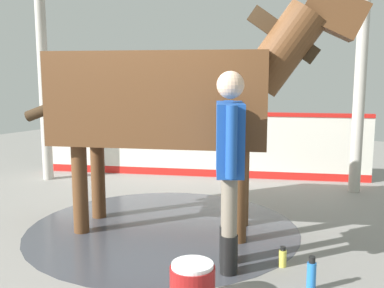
{
  "coord_description": "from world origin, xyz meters",
  "views": [
    {
      "loc": [
        -2.97,
        3.76,
        1.68
      ],
      "look_at": [
        -0.73,
        0.19,
        1.01
      ],
      "focal_mm": 42.3,
      "sensor_mm": 36.0,
      "label": 1
    }
  ],
  "objects_px": {
    "horse": "(173,97)",
    "bottle_shampoo": "(283,257)",
    "handler": "(230,157)",
    "bottle_spray": "(311,275)",
    "wash_bucket": "(192,285)"
  },
  "relations": [
    {
      "from": "wash_bucket",
      "to": "bottle_spray",
      "type": "distance_m",
      "value": 0.95
    },
    {
      "from": "wash_bucket",
      "to": "bottle_shampoo",
      "type": "relative_size",
      "value": 1.82
    },
    {
      "from": "horse",
      "to": "bottle_spray",
      "type": "xyz_separation_m",
      "value": [
        -1.69,
        0.58,
        -1.3
      ]
    },
    {
      "from": "wash_bucket",
      "to": "bottle_shampoo",
      "type": "height_order",
      "value": "wash_bucket"
    },
    {
      "from": "bottle_spray",
      "to": "horse",
      "type": "bearing_deg",
      "value": -19.01
    },
    {
      "from": "bottle_spray",
      "to": "handler",
      "type": "bearing_deg",
      "value": -1.55
    },
    {
      "from": "handler",
      "to": "horse",
      "type": "bearing_deg",
      "value": -60.47
    },
    {
      "from": "handler",
      "to": "wash_bucket",
      "type": "relative_size",
      "value": 5.11
    },
    {
      "from": "wash_bucket",
      "to": "bottle_spray",
      "type": "bearing_deg",
      "value": -133.69
    },
    {
      "from": "wash_bucket",
      "to": "bottle_spray",
      "type": "relative_size",
      "value": 1.2
    },
    {
      "from": "handler",
      "to": "wash_bucket",
      "type": "height_order",
      "value": "handler"
    },
    {
      "from": "horse",
      "to": "bottle_shampoo",
      "type": "bearing_deg",
      "value": -34.84
    },
    {
      "from": "horse",
      "to": "handler",
      "type": "distance_m",
      "value": 1.2
    },
    {
      "from": "wash_bucket",
      "to": "handler",
      "type": "bearing_deg",
      "value": -83.59
    },
    {
      "from": "handler",
      "to": "bottle_spray",
      "type": "xyz_separation_m",
      "value": [
        -0.74,
        0.02,
        -0.85
      ]
    }
  ]
}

